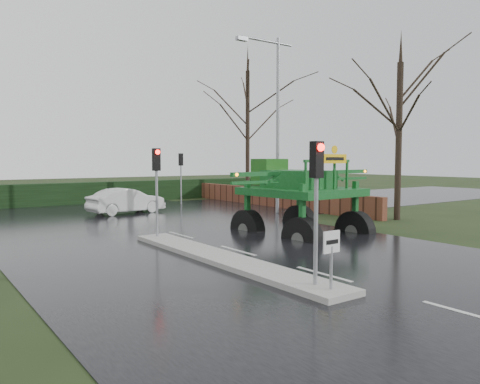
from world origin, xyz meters
TOP-DOWN VIEW (x-y plane):
  - ground at (0.00, 0.00)m, footprint 140.00×140.00m
  - road_main at (0.00, 10.00)m, footprint 14.00×80.00m
  - road_cross at (0.00, 16.00)m, footprint 80.00×12.00m
  - median_island at (-1.30, 3.00)m, footprint 1.20×10.00m
  - hedge_row at (0.00, 24.00)m, footprint 44.00×0.90m
  - brick_wall at (10.50, 16.00)m, footprint 0.40×20.00m
  - keep_left_sign at (-1.30, -1.50)m, footprint 0.50×0.07m
  - traffic_signal_near at (-1.30, -1.01)m, footprint 0.26×0.33m
  - traffic_signal_mid at (-1.30, 7.49)m, footprint 0.26×0.33m
  - traffic_signal_far at (6.50, 20.01)m, footprint 0.26×0.33m
  - street_light_right at (8.19, 12.00)m, footprint 3.85×0.30m
  - tree_right_near at (11.50, 6.00)m, footprint 5.60×5.60m
  - tree_right_far at (13.00, 21.00)m, footprint 7.00×7.00m
  - crop_sprayer at (3.24, 4.52)m, footprint 8.17×5.31m
  - white_sedan at (1.16, 16.65)m, footprint 4.55×2.16m

SIDE VIEW (x-z plane):
  - ground at x=0.00m, z-range 0.00..0.00m
  - white_sedan at x=1.16m, z-range -0.72..0.72m
  - road_main at x=0.00m, z-range -0.01..0.01m
  - road_cross at x=0.00m, z-range 0.00..0.02m
  - median_island at x=-1.30m, z-range 0.01..0.17m
  - brick_wall at x=10.50m, z-range 0.00..1.20m
  - hedge_row at x=0.00m, z-range 0.00..1.50m
  - keep_left_sign at x=-1.30m, z-range 0.38..1.73m
  - crop_sprayer at x=3.24m, z-range -0.12..4.44m
  - traffic_signal_near at x=-1.30m, z-range 0.83..4.35m
  - traffic_signal_mid at x=-1.30m, z-range 0.83..4.35m
  - traffic_signal_far at x=6.50m, z-range 0.83..4.35m
  - tree_right_near at x=11.50m, z-range 0.38..10.02m
  - street_light_right at x=8.19m, z-range 0.99..10.99m
  - tree_right_far at x=13.00m, z-range 0.47..12.52m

